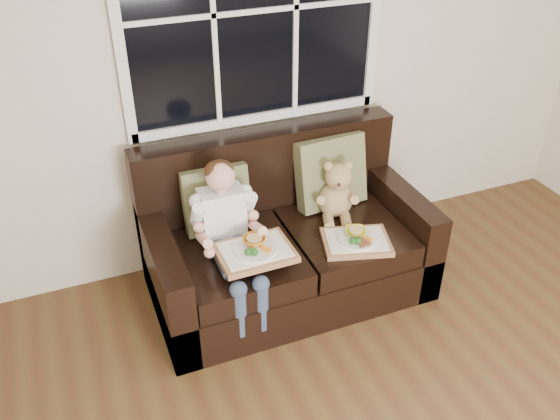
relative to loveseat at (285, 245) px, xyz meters
name	(u,v)px	position (x,y,z in m)	size (l,w,h in m)	color
window_back	(255,11)	(0.00, 0.46, 1.34)	(1.62, 0.04, 1.37)	black
loveseat	(285,245)	(0.00, 0.00, 0.00)	(1.70, 0.92, 0.96)	black
pillow_left	(216,199)	(-0.38, 0.15, 0.34)	(0.40, 0.19, 0.41)	#686E44
pillow_right	(331,172)	(0.38, 0.15, 0.37)	(0.47, 0.24, 0.47)	#686E44
child	(228,225)	(-0.40, -0.12, 0.33)	(0.37, 0.59, 0.84)	white
teddy_bear	(337,194)	(0.35, 0.00, 0.30)	(0.28, 0.33, 0.40)	tan
tray_left	(255,251)	(-0.31, -0.32, 0.27)	(0.42, 0.32, 0.09)	#AA784D
tray_right	(356,240)	(0.32, -0.33, 0.17)	(0.46, 0.40, 0.09)	#AA784D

